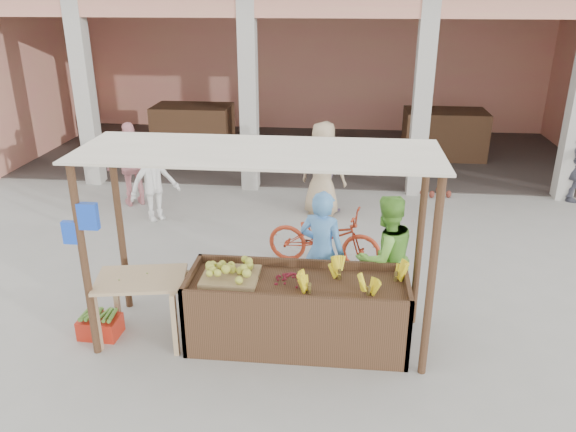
# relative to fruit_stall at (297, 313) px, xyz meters

# --- Properties ---
(ground) EXTENTS (60.00, 60.00, 0.00)m
(ground) POSITION_rel_fruit_stall_xyz_m (-0.50, 0.00, -0.40)
(ground) COLOR gray
(ground) RESTS_ON ground
(market_building) EXTENTS (14.40, 6.40, 4.20)m
(market_building) POSITION_rel_fruit_stall_xyz_m (-0.45, 8.93, 2.30)
(market_building) COLOR tan
(market_building) RESTS_ON ground
(fruit_stall) EXTENTS (2.60, 0.95, 0.80)m
(fruit_stall) POSITION_rel_fruit_stall_xyz_m (0.00, 0.00, 0.00)
(fruit_stall) COLOR #4D301E
(fruit_stall) RESTS_ON ground
(stall_awning) EXTENTS (4.09, 1.35, 2.39)m
(stall_awning) POSITION_rel_fruit_stall_xyz_m (-0.51, 0.06, 1.58)
(stall_awning) COLOR #4D301E
(stall_awning) RESTS_ON ground
(banana_heap) EXTENTS (1.14, 0.62, 0.21)m
(banana_heap) POSITION_rel_fruit_stall_xyz_m (0.62, 0.02, 0.50)
(banana_heap) COLOR yellow
(banana_heap) RESTS_ON fruit_stall
(melon_tray) EXTENTS (0.66, 0.58, 0.18)m
(melon_tray) POSITION_rel_fruit_stall_xyz_m (-0.81, 0.05, 0.49)
(melon_tray) COLOR olive
(melon_tray) RESTS_ON fruit_stall
(berry_heap) EXTENTS (0.46, 0.38, 0.15)m
(berry_heap) POSITION_rel_fruit_stall_xyz_m (-0.07, 0.02, 0.47)
(berry_heap) COLOR maroon
(berry_heap) RESTS_ON fruit_stall
(side_table) EXTENTS (1.15, 0.87, 0.84)m
(side_table) POSITION_rel_fruit_stall_xyz_m (-1.86, -0.11, 0.30)
(side_table) COLOR tan
(side_table) RESTS_ON ground
(papaya_pile) EXTENTS (0.63, 0.36, 0.18)m
(papaya_pile) POSITION_rel_fruit_stall_xyz_m (-1.86, -0.11, 0.53)
(papaya_pile) COLOR #4E812A
(papaya_pile) RESTS_ON side_table
(red_crate) EXTENTS (0.50, 0.37, 0.25)m
(red_crate) POSITION_rel_fruit_stall_xyz_m (-2.44, -0.12, -0.27)
(red_crate) COLOR #B22313
(red_crate) RESTS_ON ground
(plantain_bundle) EXTENTS (0.39, 0.27, 0.08)m
(plantain_bundle) POSITION_rel_fruit_stall_xyz_m (-2.44, -0.12, -0.11)
(plantain_bundle) COLOR #51802E
(plantain_bundle) RESTS_ON red_crate
(produce_sacks) EXTENTS (0.99, 0.74, 0.60)m
(produce_sacks) POSITION_rel_fruit_stall_xyz_m (2.41, 5.49, -0.10)
(produce_sacks) COLOR maroon
(produce_sacks) RESTS_ON ground
(vendor_blue) EXTENTS (0.79, 0.68, 1.79)m
(vendor_blue) POSITION_rel_fruit_stall_xyz_m (0.25, 0.82, 0.49)
(vendor_blue) COLOR #569BE5
(vendor_blue) RESTS_ON ground
(vendor_green) EXTENTS (0.98, 0.84, 1.77)m
(vendor_green) POSITION_rel_fruit_stall_xyz_m (1.06, 0.73, 0.49)
(vendor_green) COLOR #76C743
(vendor_green) RESTS_ON ground
(motorcycle) EXTENTS (1.00, 1.95, 0.97)m
(motorcycle) POSITION_rel_fruit_stall_xyz_m (0.23, 2.10, 0.09)
(motorcycle) COLOR #A23219
(motorcycle) RESTS_ON ground
(shopper_a) EXTENTS (1.12, 1.11, 1.63)m
(shopper_a) POSITION_rel_fruit_stall_xyz_m (-2.94, 3.64, 0.42)
(shopper_a) COLOR silver
(shopper_a) RESTS_ON ground
(shopper_b) EXTENTS (1.18, 1.03, 1.78)m
(shopper_b) POSITION_rel_fruit_stall_xyz_m (-3.62, 4.40, 0.49)
(shopper_b) COLOR pink
(shopper_b) RESTS_ON ground
(shopper_c) EXTENTS (1.09, 0.87, 1.98)m
(shopper_c) POSITION_rel_fruit_stall_xyz_m (0.11, 4.27, 0.59)
(shopper_c) COLOR tan
(shopper_c) RESTS_ON ground
(shopper_f) EXTENTS (0.96, 0.84, 1.70)m
(shopper_f) POSITION_rel_fruit_stall_xyz_m (0.11, 4.51, 0.45)
(shopper_f) COLOR slate
(shopper_f) RESTS_ON ground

